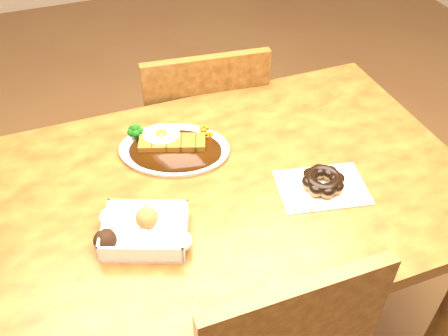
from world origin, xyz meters
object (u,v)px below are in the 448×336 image
object	(u,v)px
katsu_curry_plate	(172,146)
pon_de_ring	(323,181)
chair_far	(201,135)
table	(232,209)
donut_box	(142,231)

from	to	relation	value
katsu_curry_plate	pon_de_ring	size ratio (longest dim) A/B	1.43
chair_far	katsu_curry_plate	size ratio (longest dim) A/B	2.49
chair_far	table	bearing A→B (deg)	86.90
katsu_curry_plate	pon_de_ring	bearing A→B (deg)	-41.18
katsu_curry_plate	donut_box	bearing A→B (deg)	-118.48
table	donut_box	xyz separation A→B (m)	(-0.25, -0.10, 0.12)
table	katsu_curry_plate	distance (m)	0.23
table	katsu_curry_plate	world-z (taller)	katsu_curry_plate
chair_far	pon_de_ring	world-z (taller)	chair_far
donut_box	katsu_curry_plate	bearing A→B (deg)	61.52
table	pon_de_ring	distance (m)	0.25
table	pon_de_ring	size ratio (longest dim) A/B	4.91
table	donut_box	bearing A→B (deg)	-158.41
chair_far	katsu_curry_plate	xyz separation A→B (m)	(-0.20, -0.36, 0.29)
chair_far	pon_de_ring	bearing A→B (deg)	106.34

